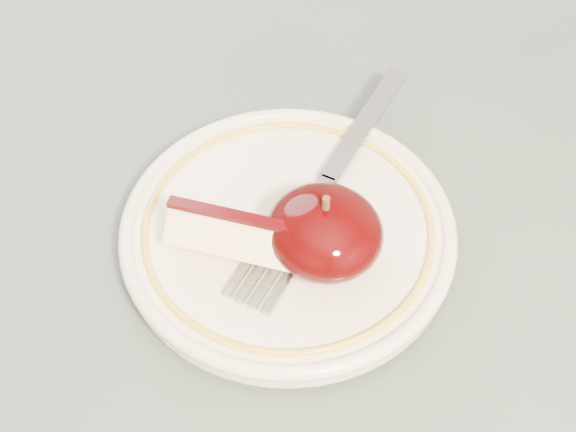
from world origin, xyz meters
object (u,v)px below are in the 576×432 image
Objects in this scene: table at (62,388)px; fork at (327,182)px; apple_half at (324,232)px; plate at (288,232)px.

fork is (0.09, 0.16, 0.11)m from table.
fork is at bearing 121.50° from apple_half.
table is 14.11× the size of apple_half.
table is 4.44× the size of fork.
fork is (-0.03, 0.04, -0.01)m from apple_half.
table is 4.74× the size of plate.
plate is at bearing 170.25° from fork.
plate is 0.94× the size of fork.
plate is at bearing 171.58° from apple_half.
plate reaches higher than table.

